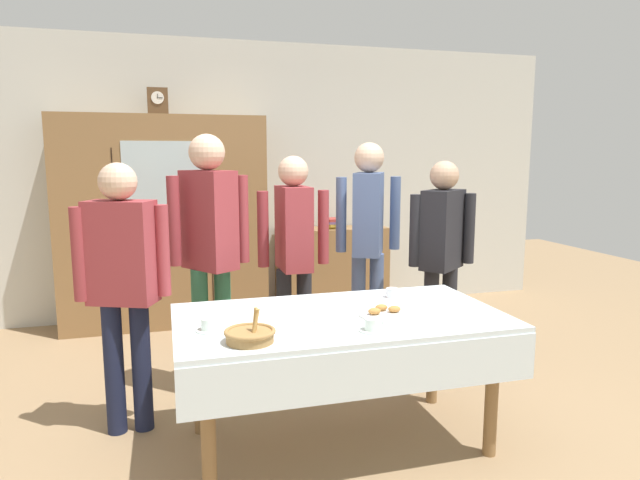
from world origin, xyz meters
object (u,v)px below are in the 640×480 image
(dining_table, at_px, (342,334))
(tea_cup_near_right, at_px, (392,294))
(tea_cup_far_left, at_px, (372,326))
(person_by_cabinet, at_px, (123,273))
(mantel_clock, at_px, (158,101))
(wall_cabinet, at_px, (164,222))
(person_near_right_end, at_px, (209,238))
(book_stack, at_px, (332,223))
(person_beside_shelf, at_px, (442,246))
(tea_cup_mid_right, at_px, (209,326))
(person_behind_table_left, at_px, (368,229))
(bread_basket, at_px, (250,335))
(person_behind_table_right, at_px, (294,245))
(spoon_far_right, at_px, (343,303))
(bookshelf_low, at_px, (332,269))
(spoon_back_edge, at_px, (226,309))
(spoon_near_right, at_px, (311,321))
(pastry_plate, at_px, (385,313))

(dining_table, height_order, tea_cup_near_right, tea_cup_near_right)
(tea_cup_far_left, height_order, person_by_cabinet, person_by_cabinet)
(mantel_clock, xyz_separation_m, tea_cup_near_right, (1.32, -2.32, -1.30))
(dining_table, distance_m, wall_cabinet, 2.76)
(wall_cabinet, bearing_deg, person_near_right_end, -80.37)
(book_stack, xyz_separation_m, person_beside_shelf, (0.30, -1.75, 0.03))
(tea_cup_mid_right, xyz_separation_m, person_by_cabinet, (-0.43, 0.56, 0.17))
(mantel_clock, height_order, tea_cup_mid_right, mantel_clock)
(dining_table, bearing_deg, book_stack, 74.07)
(dining_table, relative_size, tea_cup_far_left, 13.55)
(tea_cup_near_right, xyz_separation_m, person_behind_table_left, (0.20, 0.96, 0.26))
(person_near_right_end, bearing_deg, person_behind_table_left, 14.42)
(bread_basket, bearing_deg, dining_table, 27.18)
(bread_basket, distance_m, person_behind_table_right, 1.46)
(wall_cabinet, relative_size, person_beside_shelf, 1.25)
(person_beside_shelf, distance_m, person_behind_table_left, 0.57)
(dining_table, distance_m, spoon_far_right, 0.29)
(tea_cup_far_left, height_order, bread_basket, bread_basket)
(dining_table, bearing_deg, tea_cup_mid_right, -175.12)
(bookshelf_low, distance_m, spoon_back_edge, 2.70)
(spoon_far_right, relative_size, person_behind_table_left, 0.07)
(spoon_near_right, distance_m, person_behind_table_right, 1.15)
(pastry_plate, relative_size, spoon_near_right, 2.35)
(mantel_clock, height_order, person_beside_shelf, mantel_clock)
(spoon_far_right, height_order, person_by_cabinet, person_by_cabinet)
(tea_cup_near_right, distance_m, tea_cup_far_left, 0.65)
(tea_cup_far_left, bearing_deg, person_near_right_end, 119.65)
(bookshelf_low, height_order, spoon_near_right, bookshelf_low)
(spoon_near_right, xyz_separation_m, person_beside_shelf, (1.24, 0.93, 0.19))
(tea_cup_near_right, relative_size, person_behind_table_left, 0.08)
(spoon_back_edge, bearing_deg, person_beside_shelf, 19.31)
(dining_table, bearing_deg, spoon_near_right, -166.12)
(mantel_clock, distance_m, person_behind_table_left, 2.29)
(tea_cup_mid_right, relative_size, person_by_cabinet, 0.08)
(pastry_plate, relative_size, person_behind_table_right, 0.18)
(person_near_right_end, bearing_deg, bread_basket, -86.12)
(spoon_back_edge, xyz_separation_m, person_behind_table_right, (0.57, 0.76, 0.22))
(mantel_clock, xyz_separation_m, person_behind_table_right, (0.90, -1.51, -1.11))
(book_stack, distance_m, spoon_far_right, 2.48)
(spoon_back_edge, bearing_deg, mantel_clock, 98.24)
(person_near_right_end, bearing_deg, bookshelf_low, 51.48)
(person_near_right_end, bearing_deg, spoon_far_right, -43.45)
(tea_cup_near_right, distance_m, pastry_plate, 0.37)
(person_behind_table_right, height_order, person_by_cabinet, person_behind_table_right)
(bookshelf_low, bearing_deg, pastry_plate, -101.10)
(spoon_back_edge, height_order, spoon_near_right, same)
(wall_cabinet, height_order, spoon_near_right, wall_cabinet)
(wall_cabinet, bearing_deg, tea_cup_mid_right, -85.80)
(spoon_far_right, bearing_deg, dining_table, -109.07)
(dining_table, distance_m, person_beside_shelf, 1.41)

